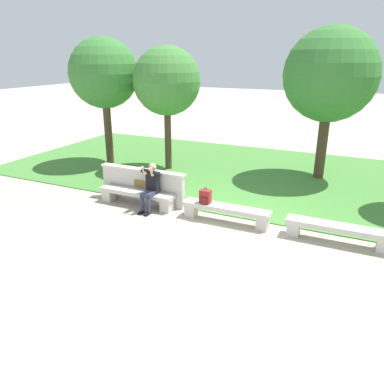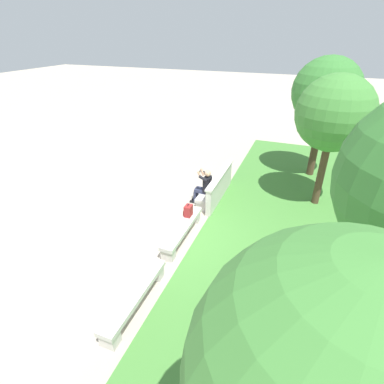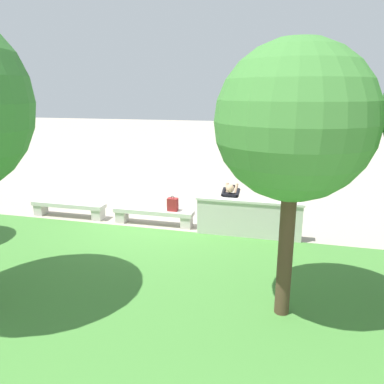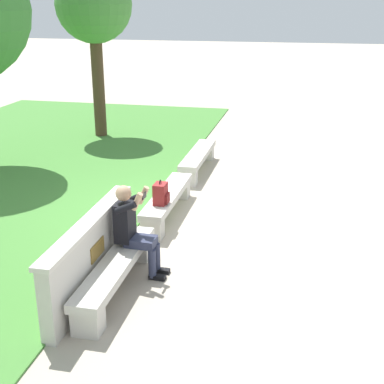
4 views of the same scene
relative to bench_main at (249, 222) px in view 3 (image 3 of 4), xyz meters
name	(u,v)px [view 3 (image 3 of 4)]	position (x,y,z in m)	size (l,w,h in m)	color
ground_plane	(154,224)	(2.70, 0.00, -0.31)	(80.00, 80.00, 0.00)	#B2A593
grass_strip	(68,306)	(2.70, 4.38, -0.29)	(19.72, 8.00, 0.03)	#478438
bench_main	(249,222)	(0.00, 0.00, 0.00)	(2.31, 0.40, 0.45)	beige
bench_near	(153,214)	(2.70, 0.00, 0.00)	(2.31, 0.40, 0.45)	beige
bench_mid	(69,207)	(5.41, 0.00, 0.00)	(2.31, 0.40, 0.45)	beige
backrest_wall_with_plaque	(248,219)	(0.00, 0.34, 0.21)	(2.72, 0.24, 1.01)	beige
person_photographer	(230,205)	(0.53, -0.08, 0.43)	(0.48, 0.73, 1.32)	black
backpack	(173,205)	(2.14, -0.04, 0.32)	(0.28, 0.24, 0.43)	maroon
tree_right_background	(294,123)	(-0.93, 3.65, 2.89)	(2.40, 2.40, 4.42)	#4C3826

